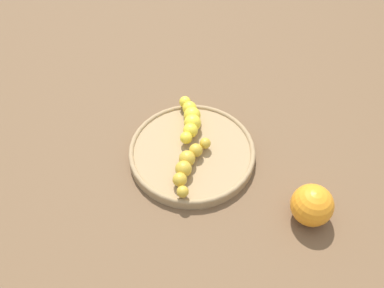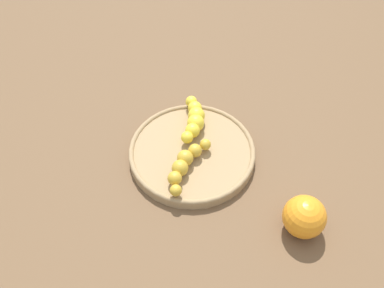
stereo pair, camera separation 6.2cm
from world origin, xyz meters
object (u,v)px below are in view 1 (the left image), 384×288
(orange_fruit, at_px, (312,205))
(banana_spotted, at_px, (188,165))
(fruit_bowl, at_px, (192,152))
(banana_yellow, at_px, (190,119))

(orange_fruit, bearing_deg, banana_spotted, -97.58)
(fruit_bowl, relative_size, banana_spotted, 1.77)
(banana_yellow, bearing_deg, orange_fruit, -45.91)
(banana_yellow, bearing_deg, banana_spotted, -93.59)
(banana_spotted, distance_m, orange_fruit, 0.24)
(fruit_bowl, relative_size, orange_fruit, 3.33)
(banana_spotted, xyz_separation_m, orange_fruit, (0.03, 0.23, 0.00))
(fruit_bowl, distance_m, orange_fruit, 0.25)
(banana_spotted, bearing_deg, fruit_bowl, -77.32)
(banana_spotted, relative_size, orange_fruit, 1.88)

